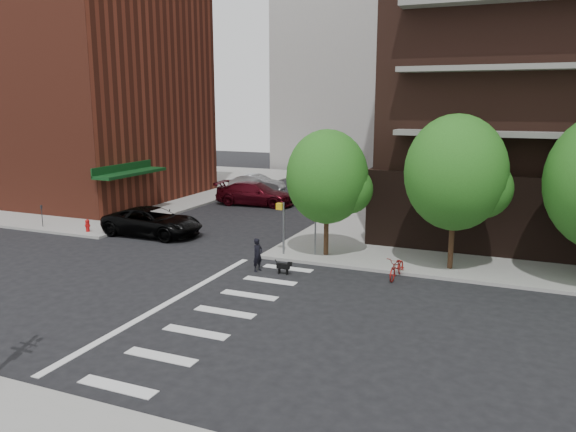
{
  "coord_description": "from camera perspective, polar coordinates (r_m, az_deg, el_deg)",
  "views": [
    {
      "loc": [
        12.75,
        -17.14,
        7.66
      ],
      "look_at": [
        3.0,
        6.0,
        2.5
      ],
      "focal_mm": 35.0,
      "sensor_mm": 36.0,
      "label": 1
    }
  ],
  "objects": [
    {
      "name": "parking_meter",
      "position": [
        37.18,
        -23.73,
        0.23
      ],
      "size": [
        0.1,
        0.08,
        1.32
      ],
      "color": "black",
      "rests_on": "sidewalk_nw"
    },
    {
      "name": "parked_car_silver",
      "position": [
        47.61,
        -3.19,
        3.29
      ],
      "size": [
        2.04,
        4.89,
        1.57
      ],
      "primitive_type": "imported",
      "rotation": [
        0.0,
        0.0,
        1.65
      ],
      "color": "#9CA0A4",
      "rests_on": "ground"
    },
    {
      "name": "scooter",
      "position": [
        25.16,
        11.02,
        -5.14
      ],
      "size": [
        0.81,
        1.95,
        1.0
      ],
      "primitive_type": "imported",
      "rotation": [
        0.0,
        0.0,
        -0.08
      ],
      "color": "maroon",
      "rests_on": "ground"
    },
    {
      "name": "midrise_nw",
      "position": [
        49.48,
        -22.47,
        13.64
      ],
      "size": [
        21.4,
        15.5,
        20.0
      ],
      "color": "maroon",
      "rests_on": "sidewalk_nw"
    },
    {
      "name": "parked_car_maroon",
      "position": [
        42.01,
        -3.36,
        2.28
      ],
      "size": [
        2.85,
        6.12,
        1.73
      ],
      "primitive_type": "imported",
      "rotation": [
        0.0,
        0.0,
        1.64
      ],
      "color": "#460912",
      "rests_on": "ground"
    },
    {
      "name": "dog_walker",
      "position": [
        25.71,
        -3.09,
        -3.96
      ],
      "size": [
        0.64,
        0.5,
        1.54
      ],
      "primitive_type": "imported",
      "rotation": [
        0.0,
        0.0,
        1.3
      ],
      "color": "black",
      "rests_on": "ground"
    },
    {
      "name": "dog",
      "position": [
        25.28,
        -0.41,
        -5.12
      ],
      "size": [
        0.71,
        0.21,
        0.6
      ],
      "rotation": [
        0.0,
        0.0,
        -0.03
      ],
      "color": "black",
      "rests_on": "ground"
    },
    {
      "name": "parked_car_black",
      "position": [
        33.33,
        -13.57,
        -0.57
      ],
      "size": [
        2.72,
        5.87,
        1.63
      ],
      "primitive_type": "imported",
      "rotation": [
        0.0,
        0.0,
        1.57
      ],
      "color": "black",
      "rests_on": "ground"
    },
    {
      "name": "sidewalk_nw",
      "position": [
        55.65,
        -19.5,
        3.11
      ],
      "size": [
        31.0,
        33.0,
        0.15
      ],
      "primitive_type": "cube",
      "color": "gray",
      "rests_on": "ground"
    },
    {
      "name": "tree_a",
      "position": [
        27.33,
        3.98,
        3.98
      ],
      "size": [
        4.0,
        4.0,
        5.9
      ],
      "color": "#301E11",
      "rests_on": "sidewalk_ne"
    },
    {
      "name": "tree_b",
      "position": [
        25.98,
        16.65,
        4.24
      ],
      "size": [
        4.5,
        4.5,
        6.65
      ],
      "color": "#301E11",
      "rests_on": "sidewalk_ne"
    },
    {
      "name": "fire_hydrant",
      "position": [
        34.83,
        -19.7,
        -0.85
      ],
      "size": [
        0.24,
        0.24,
        0.73
      ],
      "color": "#A50C0C",
      "rests_on": "sidewalk_nw"
    },
    {
      "name": "crosswalk",
      "position": [
        21.53,
        -8.28,
        -9.34
      ],
      "size": [
        3.85,
        13.0,
        0.01
      ],
      "color": "silver",
      "rests_on": "ground"
    },
    {
      "name": "ground",
      "position": [
        22.7,
        -13.12,
        -8.43
      ],
      "size": [
        120.0,
        120.0,
        0.0
      ],
      "primitive_type": "plane",
      "color": "black",
      "rests_on": "ground"
    },
    {
      "name": "pedestrian_signal",
      "position": [
        27.76,
        0.24,
        -0.46
      ],
      "size": [
        2.18,
        0.67,
        2.6
      ],
      "color": "slate",
      "rests_on": "sidewalk_ne"
    }
  ]
}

